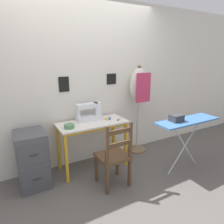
{
  "coord_description": "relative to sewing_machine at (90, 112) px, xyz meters",
  "views": [
    {
      "loc": [
        -1.13,
        -2.39,
        1.71
      ],
      "look_at": [
        0.33,
        0.21,
        0.87
      ],
      "focal_mm": 32.0,
      "sensor_mm": 36.0,
      "label": 1
    }
  ],
  "objects": [
    {
      "name": "thread_spool_mid_table",
      "position": [
        0.27,
        -0.13,
        -0.11
      ],
      "size": [
        0.04,
        0.04,
        0.04
      ],
      "color": "#2875C1",
      "rests_on": "sewing_table"
    },
    {
      "name": "ground_plane",
      "position": [
        -0.01,
        -0.35,
        -0.87
      ],
      "size": [
        14.0,
        14.0,
        0.0
      ],
      "primitive_type": "plane",
      "color": "#5B5651"
    },
    {
      "name": "thread_spool_near_machine",
      "position": [
        0.22,
        -0.12,
        -0.11
      ],
      "size": [
        0.04,
        0.04,
        0.04
      ],
      "color": "yellow",
      "rests_on": "sewing_table"
    },
    {
      "name": "scissors",
      "position": [
        0.39,
        -0.2,
        -0.12
      ],
      "size": [
        0.12,
        0.12,
        0.01
      ],
      "color": "silver",
      "rests_on": "sewing_table"
    },
    {
      "name": "filing_cabinet",
      "position": [
        -0.9,
        -0.13,
        -0.49
      ],
      "size": [
        0.38,
        0.47,
        0.76
      ],
      "color": "#4C4C51",
      "rests_on": "ground_plane"
    },
    {
      "name": "dress_form",
      "position": [
        0.93,
        0.02,
        0.28
      ],
      "size": [
        0.35,
        0.32,
        1.56
      ],
      "color": "#846647",
      "rests_on": "ground_plane"
    },
    {
      "name": "sewing_table",
      "position": [
        -0.01,
        -0.12,
        -0.24
      ],
      "size": [
        1.04,
        0.47,
        0.75
      ],
      "color": "silver",
      "rests_on": "ground_plane"
    },
    {
      "name": "ironing_board",
      "position": [
        1.18,
        -0.86,
        -0.11
      ],
      "size": [
        1.02,
        0.32,
        0.81
      ],
      "color": "#3D6BAD",
      "rests_on": "ground_plane"
    },
    {
      "name": "wall_back",
      "position": [
        -0.01,
        0.19,
        0.4
      ],
      "size": [
        10.0,
        0.06,
        2.55
      ],
      "color": "silver",
      "rests_on": "ground_plane"
    },
    {
      "name": "sewing_machine",
      "position": [
        0.0,
        0.0,
        0.0
      ],
      "size": [
        0.39,
        0.16,
        0.29
      ],
      "color": "white",
      "rests_on": "sewing_table"
    },
    {
      "name": "fabric_bowl",
      "position": [
        -0.39,
        -0.19,
        -0.1
      ],
      "size": [
        0.14,
        0.14,
        0.06
      ],
      "color": "#56895B",
      "rests_on": "sewing_table"
    },
    {
      "name": "storage_box",
      "position": [
        0.98,
        -0.82,
        -0.02
      ],
      "size": [
        0.19,
        0.15,
        0.1
      ],
      "color": "#333338",
      "rests_on": "ironing_board"
    },
    {
      "name": "wooden_chair",
      "position": [
        0.04,
        -0.67,
        -0.44
      ],
      "size": [
        0.4,
        0.38,
        0.92
      ],
      "color": "#513823",
      "rests_on": "ground_plane"
    }
  ]
}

